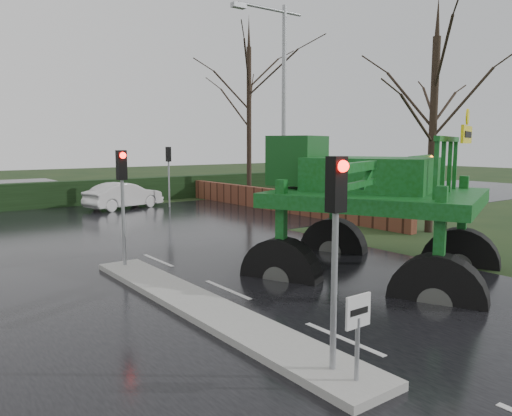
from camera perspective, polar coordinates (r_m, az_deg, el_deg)
ground at (r=9.97m, az=9.91°, el=-14.61°), size 140.00×140.00×0.00m
road_main at (r=18.04m, az=-13.89°, el=-4.70°), size 14.00×80.00×0.02m
road_cross at (r=23.60m, az=-19.57°, el=-2.09°), size 80.00×12.00×0.02m
median_island at (r=11.39m, az=-6.04°, el=-11.25°), size 1.20×10.00×0.16m
hedge_row at (r=31.19m, az=-24.00°, el=1.29°), size 44.00×0.90×1.50m
brick_wall at (r=28.38m, az=1.05°, el=1.08°), size 0.40×20.00×1.20m
keep_left_sign at (r=7.75m, az=11.56°, el=-12.82°), size 0.50×0.07×1.35m
traffic_signal_near at (r=7.70m, az=9.13°, el=-1.11°), size 0.26×0.33×3.52m
traffic_signal_mid at (r=14.88m, az=-15.05°, el=2.80°), size 0.26×0.33×3.52m
traffic_signal_far at (r=29.49m, az=-9.97°, el=5.09°), size 0.26×0.33×3.52m
street_light_right at (r=23.75m, az=2.62°, el=12.87°), size 3.85×0.30×10.00m
tree_right_near at (r=22.08m, az=19.66°, el=10.81°), size 5.60×5.60×9.64m
tree_right_far at (r=33.82m, az=-0.81°, el=12.10°), size 7.00×7.00×12.05m
crop_sprayer at (r=12.29m, az=19.28°, el=2.33°), size 9.48×7.79×5.75m
white_sedan at (r=29.53m, az=-14.82°, el=-0.09°), size 4.78×2.67×1.49m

